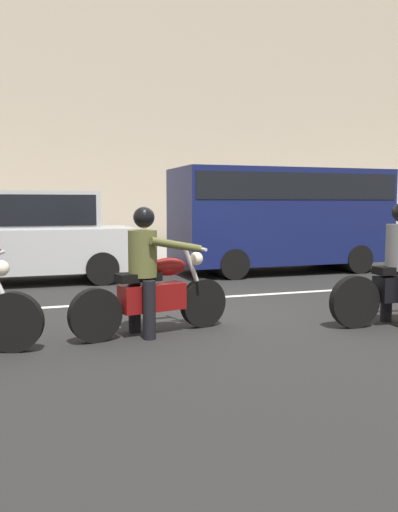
{
  "coord_description": "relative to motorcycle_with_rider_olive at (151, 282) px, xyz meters",
  "views": [
    {
      "loc": [
        -2.48,
        -7.42,
        1.57
      ],
      "look_at": [
        -0.16,
        -0.62,
        0.86
      ],
      "focal_mm": 37.82,
      "sensor_mm": 36.0,
      "label": 1
    }
  ],
  "objects": [
    {
      "name": "sidewalk_slab",
      "position": [
        0.96,
        9.22,
        -0.56
      ],
      "size": [
        40.0,
        4.4,
        0.14
      ],
      "primitive_type": "cube",
      "color": "gray",
      "rests_on": "ground_plane"
    },
    {
      "name": "building_facade",
      "position": [
        0.96,
        12.62,
        4.78
      ],
      "size": [
        40.0,
        1.4,
        10.83
      ],
      "primitive_type": "cube",
      "color": "#B7A893",
      "rests_on": "ground_plane"
    },
    {
      "name": "lane_marking_stripe",
      "position": [
        0.12,
        2.12,
        -0.63
      ],
      "size": [
        18.0,
        0.14,
        0.01
      ],
      "primitive_type": "cube",
      "color": "silver",
      "rests_on": "ground_plane"
    },
    {
      "name": "ground_plane",
      "position": [
        0.96,
        1.22,
        -0.63
      ],
      "size": [
        80.0,
        80.0,
        0.0
      ],
      "primitive_type": "plane",
      "color": "black"
    },
    {
      "name": "motorcycle_with_rider_olive",
      "position": [
        0.0,
        0.0,
        0.0
      ],
      "size": [
        2.03,
        0.78,
        1.53
      ],
      "color": "black",
      "rests_on": "ground_plane"
    },
    {
      "name": "parked_van_navy",
      "position": [
        4.23,
        4.86,
        0.72
      ],
      "size": [
        4.87,
        1.96,
        2.33
      ],
      "color": "#11194C",
      "rests_on": "ground_plane"
    },
    {
      "name": "parked_hatchback_silver",
      "position": [
        -1.12,
        4.88,
        0.3
      ],
      "size": [
        3.75,
        1.76,
        1.8
      ],
      "color": "#B2B5BA",
      "rests_on": "ground_plane"
    }
  ]
}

